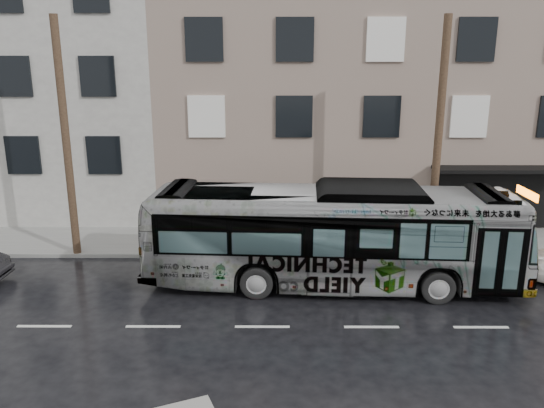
{
  "coord_description": "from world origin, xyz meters",
  "views": [
    {
      "loc": [
        0.35,
        -16.53,
        7.51
      ],
      "look_at": [
        0.26,
        2.5,
        2.38
      ],
      "focal_mm": 35.0,
      "sensor_mm": 36.0,
      "label": 1
    }
  ],
  "objects_px": {
    "utility_pole_front": "(438,140)",
    "sign_post": "(459,224)",
    "utility_pole_rear": "(66,140)",
    "bus": "(332,236)"
  },
  "relations": [
    {
      "from": "utility_pole_rear",
      "to": "utility_pole_front",
      "type": "bearing_deg",
      "value": 0.0
    },
    {
      "from": "utility_pole_rear",
      "to": "bus",
      "type": "relative_size",
      "value": 0.71
    },
    {
      "from": "sign_post",
      "to": "bus",
      "type": "distance_m",
      "value": 5.95
    },
    {
      "from": "sign_post",
      "to": "utility_pole_front",
      "type": "bearing_deg",
      "value": 180.0
    },
    {
      "from": "utility_pole_front",
      "to": "bus",
      "type": "relative_size",
      "value": 0.71
    },
    {
      "from": "utility_pole_front",
      "to": "sign_post",
      "type": "bearing_deg",
      "value": 0.0
    },
    {
      "from": "utility_pole_front",
      "to": "utility_pole_rear",
      "type": "height_order",
      "value": "same"
    },
    {
      "from": "utility_pole_rear",
      "to": "bus",
      "type": "height_order",
      "value": "utility_pole_rear"
    },
    {
      "from": "bus",
      "to": "sign_post",
      "type": "bearing_deg",
      "value": -59.65
    },
    {
      "from": "sign_post",
      "to": "utility_pole_rear",
      "type": "bearing_deg",
      "value": 180.0
    }
  ]
}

